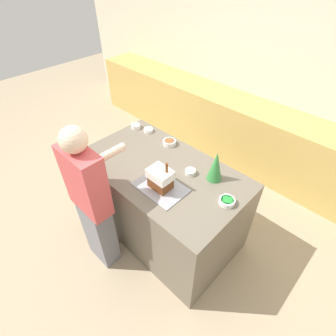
{
  "coord_description": "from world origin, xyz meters",
  "views": [
    {
      "loc": [
        1.38,
        -1.33,
        2.6
      ],
      "look_at": [
        0.09,
        0.0,
        1.0
      ],
      "focal_mm": 28.0,
      "sensor_mm": 36.0,
      "label": 1
    }
  ],
  "objects_px": {
    "gingerbread_house": "(160,178)",
    "candy_bowl_front_corner": "(136,126)",
    "candy_bowl_far_left": "(169,142)",
    "person": "(92,202)",
    "candy_bowl_behind_tray": "(190,172)",
    "decorative_tree": "(216,166)",
    "candy_bowl_center_rear": "(227,201)",
    "candy_bowl_near_tray_right": "(148,130)",
    "baking_tray": "(161,187)"
  },
  "relations": [
    {
      "from": "candy_bowl_far_left",
      "to": "candy_bowl_near_tray_right",
      "type": "bearing_deg",
      "value": 177.75
    },
    {
      "from": "gingerbread_house",
      "to": "person",
      "type": "distance_m",
      "value": 0.66
    },
    {
      "from": "candy_bowl_far_left",
      "to": "person",
      "type": "distance_m",
      "value": 1.03
    },
    {
      "from": "gingerbread_house",
      "to": "candy_bowl_front_corner",
      "type": "relative_size",
      "value": 2.68
    },
    {
      "from": "candy_bowl_far_left",
      "to": "candy_bowl_center_rear",
      "type": "relative_size",
      "value": 1.03
    },
    {
      "from": "candy_bowl_behind_tray",
      "to": "baking_tray",
      "type": "bearing_deg",
      "value": -102.15
    },
    {
      "from": "candy_bowl_far_left",
      "to": "candy_bowl_behind_tray",
      "type": "xyz_separation_m",
      "value": [
        0.47,
        -0.2,
        -0.0
      ]
    },
    {
      "from": "gingerbread_house",
      "to": "candy_bowl_far_left",
      "type": "distance_m",
      "value": 0.67
    },
    {
      "from": "decorative_tree",
      "to": "candy_bowl_near_tray_right",
      "type": "relative_size",
      "value": 2.95
    },
    {
      "from": "candy_bowl_near_tray_right",
      "to": "candy_bowl_behind_tray",
      "type": "bearing_deg",
      "value": -14.94
    },
    {
      "from": "decorative_tree",
      "to": "candy_bowl_behind_tray",
      "type": "xyz_separation_m",
      "value": [
        -0.2,
        -0.1,
        -0.13
      ]
    },
    {
      "from": "candy_bowl_far_left",
      "to": "gingerbread_house",
      "type": "bearing_deg",
      "value": -53.04
    },
    {
      "from": "gingerbread_house",
      "to": "candy_bowl_near_tray_right",
      "type": "relative_size",
      "value": 2.77
    },
    {
      "from": "baking_tray",
      "to": "candy_bowl_far_left",
      "type": "height_order",
      "value": "candy_bowl_far_left"
    },
    {
      "from": "candy_bowl_center_rear",
      "to": "candy_bowl_near_tray_right",
      "type": "relative_size",
      "value": 1.31
    },
    {
      "from": "gingerbread_house",
      "to": "person",
      "type": "bearing_deg",
      "value": -128.3
    },
    {
      "from": "candy_bowl_far_left",
      "to": "decorative_tree",
      "type": "bearing_deg",
      "value": -8.91
    },
    {
      "from": "candy_bowl_far_left",
      "to": "person",
      "type": "xyz_separation_m",
      "value": [
        0.01,
        -1.02,
        -0.13
      ]
    },
    {
      "from": "decorative_tree",
      "to": "candy_bowl_center_rear",
      "type": "xyz_separation_m",
      "value": [
        0.26,
        -0.17,
        -0.13
      ]
    },
    {
      "from": "decorative_tree",
      "to": "candy_bowl_front_corner",
      "type": "distance_m",
      "value": 1.19
    },
    {
      "from": "gingerbread_house",
      "to": "decorative_tree",
      "type": "height_order",
      "value": "decorative_tree"
    },
    {
      "from": "decorative_tree",
      "to": "person",
      "type": "xyz_separation_m",
      "value": [
        -0.66,
        -0.92,
        -0.25
      ]
    },
    {
      "from": "decorative_tree",
      "to": "candy_bowl_front_corner",
      "type": "bearing_deg",
      "value": 176.65
    },
    {
      "from": "person",
      "to": "decorative_tree",
      "type": "bearing_deg",
      "value": 54.25
    },
    {
      "from": "baking_tray",
      "to": "candy_bowl_front_corner",
      "type": "xyz_separation_m",
      "value": [
        -0.91,
        0.5,
        0.02
      ]
    },
    {
      "from": "candy_bowl_center_rear",
      "to": "candy_bowl_near_tray_right",
      "type": "distance_m",
      "value": 1.31
    },
    {
      "from": "baking_tray",
      "to": "gingerbread_house",
      "type": "relative_size",
      "value": 1.6
    },
    {
      "from": "candy_bowl_front_corner",
      "to": "candy_bowl_center_rear",
      "type": "height_order",
      "value": "candy_bowl_front_corner"
    },
    {
      "from": "decorative_tree",
      "to": "candy_bowl_behind_tray",
      "type": "height_order",
      "value": "decorative_tree"
    },
    {
      "from": "baking_tray",
      "to": "candy_bowl_far_left",
      "type": "distance_m",
      "value": 0.66
    },
    {
      "from": "baking_tray",
      "to": "candy_bowl_center_rear",
      "type": "height_order",
      "value": "candy_bowl_center_rear"
    },
    {
      "from": "candy_bowl_front_corner",
      "to": "person",
      "type": "distance_m",
      "value": 1.12
    },
    {
      "from": "candy_bowl_far_left",
      "to": "person",
      "type": "relative_size",
      "value": 0.09
    },
    {
      "from": "baking_tray",
      "to": "decorative_tree",
      "type": "relative_size",
      "value": 1.51
    },
    {
      "from": "baking_tray",
      "to": "person",
      "type": "xyz_separation_m",
      "value": [
        -0.39,
        -0.49,
        -0.1
      ]
    },
    {
      "from": "candy_bowl_front_corner",
      "to": "candy_bowl_near_tray_right",
      "type": "height_order",
      "value": "candy_bowl_front_corner"
    },
    {
      "from": "candy_bowl_behind_tray",
      "to": "person",
      "type": "distance_m",
      "value": 0.94
    },
    {
      "from": "gingerbread_house",
      "to": "candy_bowl_front_corner",
      "type": "bearing_deg",
      "value": 151.54
    },
    {
      "from": "candy_bowl_behind_tray",
      "to": "person",
      "type": "xyz_separation_m",
      "value": [
        -0.46,
        -0.82,
        -0.12
      ]
    },
    {
      "from": "baking_tray",
      "to": "candy_bowl_behind_tray",
      "type": "bearing_deg",
      "value": 77.85
    },
    {
      "from": "gingerbread_house",
      "to": "candy_bowl_near_tray_right",
      "type": "height_order",
      "value": "gingerbread_house"
    },
    {
      "from": "candy_bowl_front_corner",
      "to": "candy_bowl_near_tray_right",
      "type": "xyz_separation_m",
      "value": [
        0.16,
        0.05,
        -0.0
      ]
    },
    {
      "from": "candy_bowl_center_rear",
      "to": "gingerbread_house",
      "type": "bearing_deg",
      "value": -154.39
    },
    {
      "from": "decorative_tree",
      "to": "candy_bowl_near_tray_right",
      "type": "height_order",
      "value": "decorative_tree"
    },
    {
      "from": "candy_bowl_front_corner",
      "to": "candy_bowl_behind_tray",
      "type": "height_order",
      "value": "candy_bowl_front_corner"
    },
    {
      "from": "candy_bowl_near_tray_right",
      "to": "person",
      "type": "distance_m",
      "value": 1.1
    },
    {
      "from": "decorative_tree",
      "to": "candy_bowl_center_rear",
      "type": "relative_size",
      "value": 2.26
    },
    {
      "from": "candy_bowl_near_tray_right",
      "to": "person",
      "type": "xyz_separation_m",
      "value": [
        0.36,
        -1.04,
        -0.12
      ]
    },
    {
      "from": "candy_bowl_behind_tray",
      "to": "decorative_tree",
      "type": "bearing_deg",
      "value": 26.17
    },
    {
      "from": "gingerbread_house",
      "to": "candy_bowl_far_left",
      "type": "xyz_separation_m",
      "value": [
        -0.4,
        0.53,
        -0.08
      ]
    }
  ]
}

